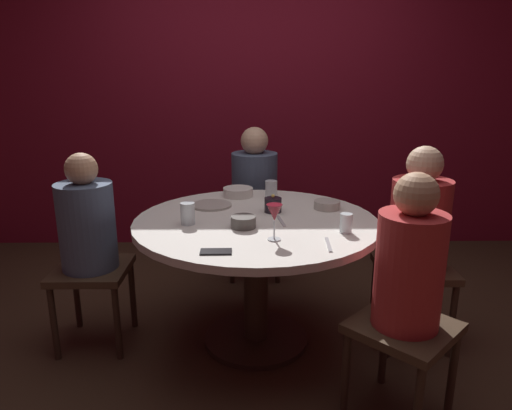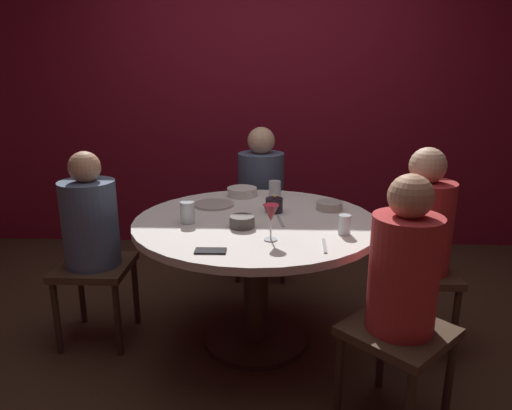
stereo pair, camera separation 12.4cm
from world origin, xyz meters
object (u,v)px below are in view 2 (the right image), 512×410
object	(u,v)px
seated_diner_front_right	(403,278)
cup_near_candle	(275,190)
dining_table	(256,246)
cell_phone	(211,251)
dinner_plate	(214,205)
seated_diner_left	(91,227)
seated_diner_back	(261,185)
cup_by_right_diner	(344,225)
seated_diner_right	(422,228)
candle_holder	(274,205)
bowl_salad_center	(242,222)
cup_by_left_diner	(188,213)
wine_glass	(271,214)
bowl_serving_large	(242,192)
bowl_small_white	(329,206)

from	to	relation	value
seated_diner_front_right	cup_near_candle	distance (m)	1.20
dining_table	cell_phone	world-z (taller)	cell_phone
dinner_plate	cell_phone	distance (m)	0.75
seated_diner_left	cup_near_candle	xyz separation A→B (m)	(1.02, 0.44, 0.11)
seated_diner_back	cup_by_right_diner	size ratio (longest dim) A/B	11.62
seated_diner_right	candle_holder	bearing A→B (deg)	-9.67
candle_holder	dining_table	bearing A→B (deg)	-125.96
dining_table	dinner_plate	size ratio (longest dim) A/B	5.54
bowl_salad_center	cup_by_left_diner	xyz separation A→B (m)	(-0.29, 0.06, 0.03)
dinner_plate	cup_by_right_diner	distance (m)	0.86
cup_by_left_diner	wine_glass	bearing A→B (deg)	-29.24
bowl_serving_large	bowl_salad_center	size ratio (longest dim) A/B	1.47
cup_near_candle	dining_table	bearing A→B (deg)	-102.94
dining_table	bowl_serving_large	size ratio (longest dim) A/B	6.97
bowl_salad_center	cup_by_right_diner	size ratio (longest dim) A/B	1.32
seated_diner_left	cup_by_left_diner	size ratio (longest dim) A/B	9.61
dining_table	candle_holder	size ratio (longest dim) A/B	12.70
cup_near_candle	cup_by_left_diner	distance (m)	0.70
dining_table	seated_diner_right	size ratio (longest dim) A/B	1.16
dinner_plate	bowl_salad_center	distance (m)	0.44
bowl_serving_large	wine_glass	bearing A→B (deg)	-76.77
dining_table	seated_diner_left	world-z (taller)	seated_diner_left
seated_diner_back	wine_glass	xyz separation A→B (m)	(0.08, -1.28, 0.17)
seated_diner_back	candle_holder	size ratio (longest dim) A/B	10.89
cell_phone	bowl_serving_large	size ratio (longest dim) A/B	0.74
dining_table	cup_near_candle	distance (m)	0.50
wine_glass	bowl_small_white	xyz separation A→B (m)	(0.34, 0.53, -0.10)
dining_table	bowl_small_white	distance (m)	0.50
seated_diner_right	bowl_salad_center	xyz separation A→B (m)	(-0.96, -0.14, 0.07)
seated_diner_left	seated_diner_right	bearing A→B (deg)	0.00
candle_holder	bowl_small_white	size ratio (longest dim) A/B	0.69
cell_phone	bowl_small_white	world-z (taller)	bowl_small_white
seated_diner_left	seated_diner_back	bearing A→B (deg)	46.06
cup_near_candle	cup_by_right_diner	size ratio (longest dim) A/B	1.14
candle_holder	cup_by_right_diner	bearing A→B (deg)	-46.33
seated_diner_back	cell_phone	bearing A→B (deg)	-7.25
bowl_salad_center	dinner_plate	bearing A→B (deg)	116.16
cup_by_left_diner	bowl_salad_center	bearing A→B (deg)	-11.40
seated_diner_left	bowl_serving_large	size ratio (longest dim) A/B	5.84
candle_holder	cup_by_right_diner	xyz separation A→B (m)	(0.35, -0.36, 0.01)
seated_diner_right	cup_by_left_diner	bearing A→B (deg)	3.72
bowl_serving_large	cup_by_right_diner	bearing A→B (deg)	-52.27
wine_glass	dinner_plate	size ratio (longest dim) A/B	0.73
dinner_plate	cell_phone	world-z (taller)	dinner_plate
wine_glass	dinner_plate	bearing A→B (deg)	120.47
dining_table	seated_diner_back	world-z (taller)	seated_diner_back
cell_phone	cup_by_right_diner	world-z (taller)	cup_by_right_diner
dinner_plate	seated_diner_left	bearing A→B (deg)	-158.67
candle_holder	cell_phone	size ratio (longest dim) A/B	0.75
candle_holder	bowl_serving_large	bearing A→B (deg)	120.47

